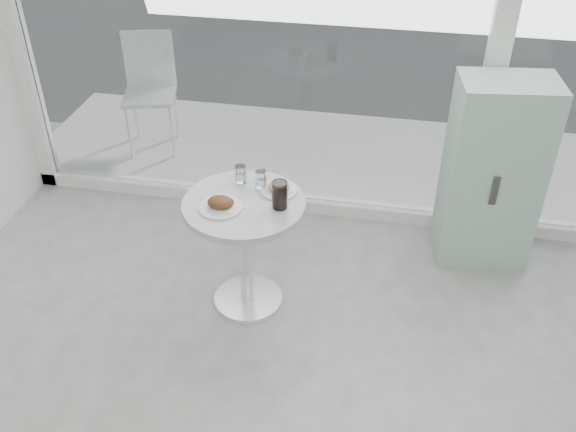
% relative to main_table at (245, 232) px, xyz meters
% --- Properties ---
extents(main_table, '(0.72, 0.72, 0.77)m').
position_rel_main_table_xyz_m(main_table, '(0.00, 0.00, 0.00)').
color(main_table, white).
rests_on(main_table, ground).
extents(patio_deck, '(5.60, 1.60, 0.05)m').
position_rel_main_table_xyz_m(patio_deck, '(0.50, 1.90, -0.53)').
color(patio_deck, silver).
rests_on(patio_deck, ground).
extents(mint_cabinet, '(0.65, 0.47, 1.30)m').
position_rel_main_table_xyz_m(mint_cabinet, '(1.47, 0.80, 0.10)').
color(mint_cabinet, '#8DB4A0').
rests_on(mint_cabinet, ground).
extents(patio_chair, '(0.52, 0.52, 0.99)m').
position_rel_main_table_xyz_m(patio_chair, '(-1.28, 1.82, 0.06)').
color(patio_chair, white).
rests_on(patio_chair, patio_deck).
extents(plate_fritter, '(0.25, 0.25, 0.07)m').
position_rel_main_table_xyz_m(plate_fritter, '(-0.11, -0.08, 0.25)').
color(plate_fritter, silver).
rests_on(plate_fritter, main_table).
extents(plate_donut, '(0.22, 0.22, 0.05)m').
position_rel_main_table_xyz_m(plate_donut, '(0.18, 0.15, 0.24)').
color(plate_donut, silver).
rests_on(plate_donut, main_table).
extents(water_tumbler_a, '(0.07, 0.07, 0.11)m').
position_rel_main_table_xyz_m(water_tumbler_a, '(-0.07, 0.21, 0.27)').
color(water_tumbler_a, white).
rests_on(water_tumbler_a, main_table).
extents(water_tumbler_b, '(0.07, 0.07, 0.11)m').
position_rel_main_table_xyz_m(water_tumbler_b, '(0.06, 0.18, 0.27)').
color(water_tumbler_b, white).
rests_on(water_tumbler_b, main_table).
extents(cola_glass, '(0.09, 0.09, 0.17)m').
position_rel_main_table_xyz_m(cola_glass, '(0.22, -0.01, 0.30)').
color(cola_glass, white).
rests_on(cola_glass, main_table).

